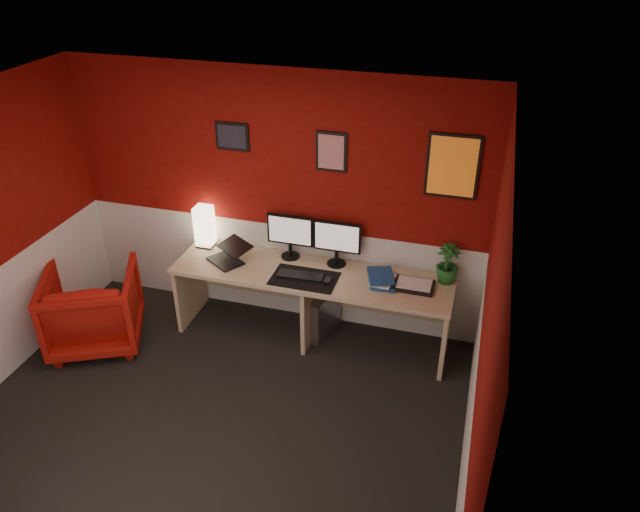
{
  "coord_description": "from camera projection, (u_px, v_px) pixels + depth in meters",
  "views": [
    {
      "loc": [
        1.85,
        -3.11,
        3.67
      ],
      "look_at": [
        0.6,
        1.21,
        1.05
      ],
      "focal_mm": 33.94,
      "sensor_mm": 36.0,
      "label": 1
    }
  ],
  "objects": [
    {
      "name": "shoji_lamp",
      "position": [
        205.0,
        227.0,
        5.91
      ],
      "size": [
        0.16,
        0.16,
        0.4
      ],
      "primitive_type": "cube",
      "color": "#FFE5B2",
      "rests_on": "desk"
    },
    {
      "name": "mouse",
      "position": [
        328.0,
        281.0,
        5.41
      ],
      "size": [
        0.07,
        0.1,
        0.03
      ],
      "primitive_type": "cube",
      "rotation": [
        0.0,
        0.0,
        0.07
      ],
      "color": "black",
      "rests_on": "desk_mat"
    },
    {
      "name": "zen_tray",
      "position": [
        414.0,
        286.0,
        5.35
      ],
      "size": [
        0.35,
        0.25,
        0.03
      ],
      "primitive_type": "cube",
      "rotation": [
        0.0,
        0.0,
        -0.0
      ],
      "color": "black",
      "rests_on": "desk"
    },
    {
      "name": "desk",
      "position": [
        312.0,
        306.0,
        5.74
      ],
      "size": [
        2.6,
        0.65,
        0.73
      ],
      "primitive_type": "cube",
      "color": "tan",
      "rests_on": "ground"
    },
    {
      "name": "wainscot_back",
      "position": [
        278.0,
        269.0,
        6.07
      ],
      "size": [
        4.0,
        0.01,
        1.0
      ],
      "primitive_type": "cube",
      "color": "silver",
      "rests_on": "ground"
    },
    {
      "name": "pc_tower",
      "position": [
        321.0,
        313.0,
        5.88
      ],
      "size": [
        0.3,
        0.49,
        0.45
      ],
      "primitive_type": "cube",
      "rotation": [
        0.0,
        0.0,
        -0.25
      ],
      "color": "#99999E",
      "rests_on": "ground"
    },
    {
      "name": "wall_right",
      "position": [
        482.0,
        353.0,
        3.76
      ],
      "size": [
        0.01,
        3.5,
        2.5
      ],
      "primitive_type": "cube",
      "color": "maroon",
      "rests_on": "ground"
    },
    {
      "name": "art_center",
      "position": [
        331.0,
        152.0,
        5.27
      ],
      "size": [
        0.28,
        0.02,
        0.36
      ],
      "primitive_type": "cube",
      "color": "red",
      "rests_on": "wall_back"
    },
    {
      "name": "book_top",
      "position": [
        368.0,
        276.0,
        5.4
      ],
      "size": [
        0.31,
        0.36,
        0.03
      ],
      "primitive_type": "imported",
      "rotation": [
        0.0,
        0.0,
        0.3
      ],
      "color": "navy",
      "rests_on": "book_middle"
    },
    {
      "name": "keyboard",
      "position": [
        300.0,
        275.0,
        5.5
      ],
      "size": [
        0.43,
        0.16,
        0.02
      ],
      "primitive_type": "cube",
      "rotation": [
        0.0,
        0.0,
        0.05
      ],
      "color": "black",
      "rests_on": "desk_mat"
    },
    {
      "name": "wall_back",
      "position": [
        275.0,
        201.0,
        5.69
      ],
      "size": [
        4.0,
        0.01,
        2.5
      ],
      "primitive_type": "cube",
      "color": "maroon",
      "rests_on": "ground"
    },
    {
      "name": "art_right",
      "position": [
        453.0,
        166.0,
        5.03
      ],
      "size": [
        0.44,
        0.02,
        0.56
      ],
      "primitive_type": "cube",
      "color": "orange",
      "rests_on": "wall_back"
    },
    {
      "name": "ground",
      "position": [
        207.0,
        430.0,
        4.87
      ],
      "size": [
        4.0,
        3.5,
        0.01
      ],
      "primitive_type": "cube",
      "color": "black",
      "rests_on": "ground"
    },
    {
      "name": "desk_mat",
      "position": [
        304.0,
        278.0,
        5.48
      ],
      "size": [
        0.6,
        0.38,
        0.01
      ],
      "primitive_type": "cube",
      "color": "black",
      "rests_on": "desk"
    },
    {
      "name": "ceiling",
      "position": [
        168.0,
        130.0,
        3.61
      ],
      "size": [
        4.0,
        3.5,
        0.01
      ],
      "primitive_type": "cube",
      "color": "white",
      "rests_on": "ground"
    },
    {
      "name": "monitor_left",
      "position": [
        290.0,
        230.0,
        5.67
      ],
      "size": [
        0.45,
        0.06,
        0.58
      ],
      "primitive_type": "cube",
      "color": "black",
      "rests_on": "desk"
    },
    {
      "name": "monitor_right",
      "position": [
        337.0,
        237.0,
        5.55
      ],
      "size": [
        0.45,
        0.06,
        0.58
      ],
      "primitive_type": "cube",
      "color": "black",
      "rests_on": "desk"
    },
    {
      "name": "armchair",
      "position": [
        93.0,
        308.0,
        5.68
      ],
      "size": [
        1.1,
        1.11,
        0.76
      ],
      "primitive_type": "imported",
      "rotation": [
        0.0,
        0.0,
        3.59
      ],
      "color": "#B21C12",
      "rests_on": "ground"
    },
    {
      "name": "potted_plant",
      "position": [
        448.0,
        264.0,
        5.35
      ],
      "size": [
        0.22,
        0.22,
        0.37
      ],
      "primitive_type": "imported",
      "rotation": [
        0.0,
        0.0,
        -0.06
      ],
      "color": "#19591E",
      "rests_on": "desk"
    },
    {
      "name": "book_middle",
      "position": [
        372.0,
        278.0,
        5.42
      ],
      "size": [
        0.22,
        0.28,
        0.02
      ],
      "primitive_type": "imported",
      "rotation": [
        0.0,
        0.0,
        -0.11
      ],
      "color": "silver",
      "rests_on": "book_bottom"
    },
    {
      "name": "wainscot_right",
      "position": [
        467.0,
        439.0,
        4.14
      ],
      "size": [
        0.01,
        3.5,
        1.0
      ],
      "primitive_type": "cube",
      "color": "silver",
      "rests_on": "ground"
    },
    {
      "name": "laptop",
      "position": [
        225.0,
        252.0,
        5.68
      ],
      "size": [
        0.4,
        0.37,
        0.22
      ],
      "primitive_type": "cube",
      "rotation": [
        0.0,
        0.0,
        -0.58
      ],
      "color": "black",
      "rests_on": "desk"
    },
    {
      "name": "art_left",
      "position": [
        232.0,
        136.0,
        5.47
      ],
      "size": [
        0.32,
        0.02,
        0.26
      ],
      "primitive_type": "cube",
      "color": "black",
      "rests_on": "wall_back"
    },
    {
      "name": "book_bottom",
      "position": [
        373.0,
        280.0,
        5.43
      ],
      "size": [
        0.24,
        0.31,
        0.03
      ],
      "primitive_type": "imported",
      "rotation": [
        0.0,
        0.0,
        0.03
      ],
      "color": "navy",
      "rests_on": "desk"
    },
    {
      "name": "wall_front",
      "position": [
        18.0,
        510.0,
        2.79
      ],
      "size": [
        4.0,
        0.01,
        2.5
      ],
      "primitive_type": "cube",
      "color": "maroon",
      "rests_on": "ground"
    }
  ]
}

